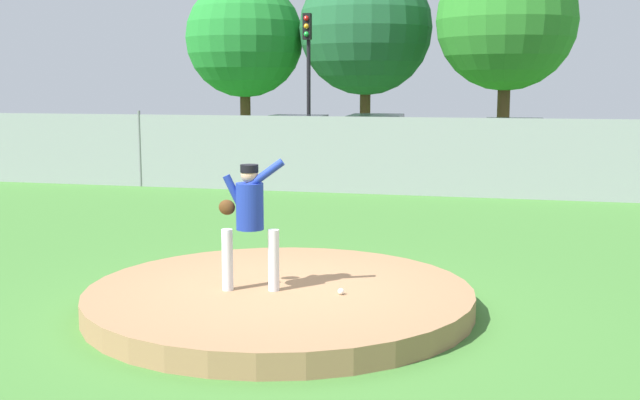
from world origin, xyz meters
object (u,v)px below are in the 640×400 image
Objects in this scene: parked_car_navy at (375,145)px; traffic_cone_orange at (636,177)px; traffic_light_near at (308,61)px; baseball at (341,291)px; parked_car_white at (79,143)px; parked_car_burgundy at (295,144)px; pitcher_youth at (249,214)px; parked_car_champagne at (516,150)px.

traffic_cone_orange is (7.24, -1.93, -0.57)m from parked_car_navy.
traffic_cone_orange is at bearing -27.89° from traffic_light_near.
parked_car_white reaches higher than baseball.
traffic_cone_orange is at bearing -11.38° from parked_car_burgundy.
baseball is 0.02× the size of parked_car_burgundy.
traffic_light_near is at bearing 152.11° from traffic_cone_orange.
parked_car_burgundy is at bearing 103.57° from pitcher_youth.
parked_car_burgundy is (7.02, 0.84, 0.03)m from parked_car_white.
pitcher_youth is at bearing -85.89° from parked_car_navy.
parked_car_burgundy is at bearing 6.84° from parked_car_white.
baseball is at bearing -74.34° from traffic_light_near.
parked_car_white is 8.29m from traffic_light_near.
traffic_light_near is at bearing 130.88° from parked_car_navy.
pitcher_youth is 0.32× the size of parked_car_navy.
parked_car_champagne is at bearing -9.58° from parked_car_navy.
traffic_light_near reaches higher than pitcher_youth.
parked_car_burgundy is (-3.65, 15.14, -0.39)m from pitcher_youth.
parked_car_champagne is 8.68× the size of traffic_cone_orange.
pitcher_youth reaches higher than parked_car_white.
traffic_light_near reaches higher than parked_car_champagne.
parked_car_champagne is 3.36m from traffic_cone_orange.
parked_car_burgundy is (-4.74, 15.08, 0.49)m from baseball.
parked_car_navy is at bearing 170.42° from parked_car_champagne.
parked_car_champagne is 4.22m from parked_car_navy.
parked_car_champagne is (13.75, 0.10, 0.04)m from parked_car_white.
traffic_light_near reaches higher than parked_car_burgundy.
parked_car_white is (-11.75, 14.24, 0.47)m from baseball.
parked_car_navy is at bearing 98.20° from baseball.
parked_car_champagne is at bearing -30.31° from traffic_light_near.
parked_car_burgundy reaches higher than traffic_cone_orange.
traffic_light_near is at bearing 149.69° from parked_car_champagne.
pitcher_youth is 14.73m from parked_car_champagne.
traffic_light_near is at bearing 105.66° from baseball.
parked_car_white is at bearing 176.15° from traffic_cone_orange.
parked_car_champagne is (1.99, 14.34, 0.50)m from baseball.
pitcher_youth is at bearing -115.05° from traffic_cone_orange.
parked_car_white is 0.94× the size of traffic_light_near.
baseball is at bearing -111.16° from traffic_cone_orange.
parked_car_burgundy is at bearing 107.44° from baseball.
pitcher_youth reaches higher than baseball.
baseball is at bearing -72.56° from parked_car_burgundy.
parked_car_champagne is 6.77m from parked_car_burgundy.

